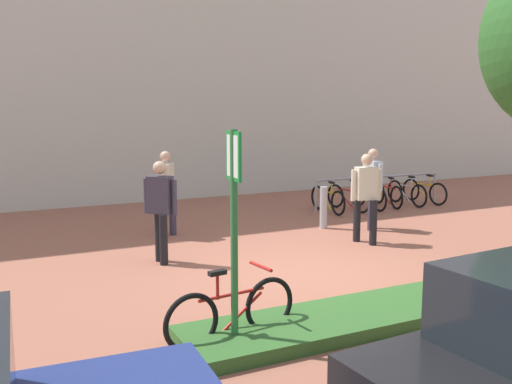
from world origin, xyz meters
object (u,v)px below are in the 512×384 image
object	(u,v)px
parking_sign_post	(234,207)
person_casual_tan	(366,193)
bike_rack_cluster	(378,194)
person_shirt_blue	(166,188)
bike_at_sign	(232,312)
person_shirt_white	(372,184)
person_suited_navy	(160,205)
bollard_steel	(324,208)

from	to	relation	value
parking_sign_post	person_casual_tan	bearing A→B (deg)	38.00
bike_rack_cluster	parking_sign_post	bearing A→B (deg)	-137.57
person_casual_tan	person_shirt_blue	size ratio (longest dim) A/B	1.00
bike_rack_cluster	person_shirt_blue	distance (m)	5.95
bike_at_sign	bike_rack_cluster	bearing A→B (deg)	41.85
person_shirt_white	person_suited_navy	xyz separation A→B (m)	(-4.79, -0.58, 0.00)
person_shirt_white	person_shirt_blue	size ratio (longest dim) A/B	1.00
person_shirt_blue	bike_rack_cluster	bearing A→B (deg)	6.86
bike_rack_cluster	bollard_steel	size ratio (longest dim) A/B	4.18
parking_sign_post	person_shirt_white	distance (m)	6.66
bike_rack_cluster	person_casual_tan	xyz separation A→B (m)	(-2.66, -2.99, 0.64)
parking_sign_post	person_shirt_blue	world-z (taller)	parking_sign_post
person_casual_tan	person_suited_navy	world-z (taller)	same
bike_rack_cluster	bike_at_sign	bearing A→B (deg)	-138.15
bollard_steel	person_suited_navy	size ratio (longest dim) A/B	0.52
bike_at_sign	person_shirt_white	distance (m)	6.52
parking_sign_post	bike_at_sign	size ratio (longest dim) A/B	1.43
bike_at_sign	person_shirt_blue	bearing A→B (deg)	79.98
parking_sign_post	bike_rack_cluster	bearing A→B (deg)	42.43
person_casual_tan	person_shirt_blue	bearing A→B (deg)	144.52
person_shirt_blue	person_shirt_white	bearing A→B (deg)	-17.96
parking_sign_post	bike_rack_cluster	distance (m)	9.39
person_suited_navy	person_shirt_white	bearing A→B (deg)	6.89
person_shirt_white	person_shirt_blue	bearing A→B (deg)	162.04
person_shirt_white	bike_rack_cluster	bearing A→B (deg)	48.90
parking_sign_post	person_shirt_blue	size ratio (longest dim) A/B	1.39
bollard_steel	person_shirt_white	bearing A→B (deg)	-31.56
bike_rack_cluster	person_suited_navy	world-z (taller)	person_suited_navy
bike_at_sign	person_casual_tan	world-z (taller)	person_casual_tan
person_shirt_white	bollard_steel	bearing A→B (deg)	148.44
bike_at_sign	bike_rack_cluster	size ratio (longest dim) A/B	0.45
person_casual_tan	person_suited_navy	distance (m)	3.92
bike_rack_cluster	person_suited_navy	xyz separation A→B (m)	(-6.57, -2.61, 0.64)
parking_sign_post	person_shirt_white	xyz separation A→B (m)	(5.10, 4.25, -0.58)
bike_at_sign	person_suited_navy	size ratio (longest dim) A/B	0.97
person_casual_tan	person_shirt_blue	xyz separation A→B (m)	(-3.21, 2.29, 0.00)
parking_sign_post	bike_rack_cluster	size ratio (longest dim) A/B	0.64
bike_rack_cluster	person_casual_tan	bearing A→B (deg)	-131.66
bollard_steel	person_shirt_blue	size ratio (longest dim) A/B	0.52
person_shirt_blue	bollard_steel	bearing A→B (deg)	-13.85
parking_sign_post	person_casual_tan	distance (m)	5.37
person_shirt_white	person_casual_tan	xyz separation A→B (m)	(-0.89, -0.96, 0.00)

